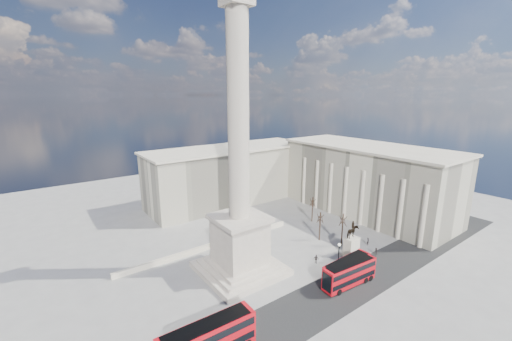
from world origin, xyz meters
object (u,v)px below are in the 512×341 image
at_px(victorian_lamp, 338,257).
at_px(pedestrian_walking, 368,241).
at_px(equestrian_statue, 351,244).
at_px(red_bus_c, 347,270).
at_px(pedestrian_standing, 376,252).
at_px(nelsons_column, 239,205).
at_px(red_bus_b, 350,273).
at_px(red_bus_a, 209,340).
at_px(pedestrian_crossing, 316,259).

bearing_deg(victorian_lamp, pedestrian_walking, 14.97).
relative_size(victorian_lamp, equestrian_statue, 0.85).
relative_size(red_bus_c, pedestrian_standing, 6.55).
xyz_separation_m(nelsons_column, red_bus_c, (13.01, -13.86, -10.71)).
height_order(red_bus_c, pedestrian_standing, red_bus_c).
bearing_deg(red_bus_b, pedestrian_standing, 19.18).
xyz_separation_m(red_bus_a, pedestrian_standing, (39.46, 2.88, -1.80)).
bearing_deg(pedestrian_standing, nelsons_column, -57.13).
distance_m(equestrian_statue, pedestrian_standing, 5.41).
xyz_separation_m(red_bus_a, pedestrian_walking, (42.10, 6.50, -1.75)).
bearing_deg(equestrian_statue, pedestrian_standing, -34.46).
height_order(red_bus_c, equestrian_statue, equestrian_statue).
height_order(red_bus_a, pedestrian_crossing, red_bus_a).
bearing_deg(pedestrian_standing, pedestrian_crossing, -54.87).
bearing_deg(red_bus_c, pedestrian_standing, 9.39).
height_order(red_bus_a, red_bus_c, red_bus_a).
bearing_deg(pedestrian_crossing, red_bus_a, 78.02).
bearing_deg(pedestrian_standing, red_bus_c, -21.88).
distance_m(victorian_lamp, pedestrian_standing, 12.66).
xyz_separation_m(equestrian_statue, pedestrian_walking, (6.85, 0.73, -1.73)).
bearing_deg(red_bus_c, red_bus_b, -119.48).
height_order(red_bus_a, pedestrian_walking, red_bus_a).
bearing_deg(red_bus_a, equestrian_statue, 11.23).
bearing_deg(victorian_lamp, equestrian_statue, 21.96).
height_order(nelsons_column, equestrian_statue, nelsons_column).
xyz_separation_m(nelsons_column, red_bus_a, (-14.11, -14.38, -10.32)).
height_order(pedestrian_walking, pedestrian_crossing, pedestrian_crossing).
distance_m(pedestrian_walking, pedestrian_crossing, 14.83).
bearing_deg(red_bus_b, victorian_lamp, 84.00).
relative_size(red_bus_b, equestrian_statue, 1.42).
relative_size(red_bus_c, pedestrian_walking, 6.17).
relative_size(nelsons_column, victorian_lamp, 7.76).
bearing_deg(pedestrian_standing, equestrian_statue, -67.19).
bearing_deg(pedestrian_standing, pedestrian_walking, -158.81).
height_order(nelsons_column, pedestrian_standing, nelsons_column).
xyz_separation_m(victorian_lamp, equestrian_statue, (8.09, 3.26, -1.21)).
distance_m(red_bus_b, equestrian_statue, 10.66).
xyz_separation_m(red_bus_c, equestrian_statue, (8.13, 5.25, 0.37)).
distance_m(victorian_lamp, pedestrian_walking, 15.74).
xyz_separation_m(victorian_lamp, pedestrian_crossing, (0.17, 5.30, -2.87)).
height_order(nelsons_column, victorian_lamp, nelsons_column).
bearing_deg(equestrian_statue, nelsons_column, 157.84).
bearing_deg(pedestrian_walking, nelsons_column, 154.31).
relative_size(red_bus_a, pedestrian_walking, 7.28).
relative_size(victorian_lamp, pedestrian_standing, 4.04).
height_order(victorian_lamp, equestrian_statue, equestrian_statue).
relative_size(red_bus_a, equestrian_statue, 1.63).
xyz_separation_m(pedestrian_standing, pedestrian_crossing, (-12.13, 4.94, 0.12)).
distance_m(red_bus_a, pedestrian_walking, 42.63).
height_order(equestrian_statue, pedestrian_crossing, equestrian_statue).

